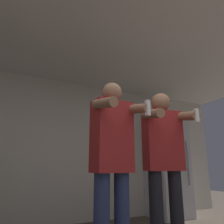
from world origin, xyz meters
name	(u,v)px	position (x,y,z in m)	size (l,w,h in m)	color
wall_back	(69,148)	(0.00, 3.11, 1.27)	(7.00, 0.06, 2.55)	beige
ceiling_slab	(105,42)	(0.00, 1.54, 2.57)	(7.00, 3.60, 0.05)	silver
refrigerator	(167,167)	(1.94, 2.75, 0.93)	(0.71, 0.70, 1.87)	silver
person_woman_foreground	(113,161)	(-0.17, 0.95, 0.99)	(0.47, 0.46, 1.74)	navy
person_man_side	(164,158)	(0.54, 1.10, 1.03)	(0.57, 0.56, 1.79)	black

